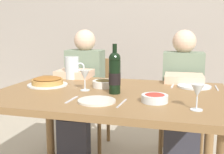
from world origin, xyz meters
name	(u,v)px	position (x,y,z in m)	size (l,w,h in m)	color
back_wall	(151,10)	(0.00, 1.97, 1.40)	(8.00, 0.10, 2.80)	#A3998E
dining_table	(109,106)	(0.00, 0.00, 0.67)	(1.50, 1.00, 0.76)	olive
wine_bottle	(115,73)	(0.04, -0.03, 0.89)	(0.08, 0.08, 0.32)	black
water_pitcher	(72,69)	(-0.43, 0.39, 0.84)	(0.17, 0.11, 0.18)	silver
baked_tart	(48,82)	(-0.49, 0.08, 0.79)	(0.29, 0.29, 0.06)	silver
salad_bowl	(155,98)	(0.32, -0.18, 0.79)	(0.15, 0.15, 0.05)	silver
olive_bowl	(104,83)	(-0.08, 0.14, 0.79)	(0.17, 0.17, 0.06)	white
wine_glass_left_diner	(85,76)	(-0.17, 0.00, 0.86)	(0.06, 0.06, 0.14)	silver
wine_glass_right_diner	(197,92)	(0.54, -0.28, 0.86)	(0.07, 0.07, 0.13)	silver
dinner_plate_left_setting	(96,101)	(0.00, -0.26, 0.77)	(0.22, 0.22, 0.01)	silver
dinner_plate_right_setting	(194,86)	(0.54, 0.31, 0.77)	(0.23, 0.23, 0.01)	silver
fork_left_setting	(72,100)	(-0.15, -0.26, 0.76)	(0.16, 0.01, 0.01)	silver
knife_left_setting	(122,103)	(0.15, -0.26, 0.76)	(0.18, 0.01, 0.01)	silver
knife_right_setting	(217,88)	(0.69, 0.31, 0.76)	(0.18, 0.01, 0.01)	silver
spoon_right_setting	(173,86)	(0.39, 0.31, 0.76)	(0.16, 0.01, 0.01)	silver
chair_left	(90,96)	(-0.45, 0.87, 0.50)	(0.41, 0.41, 0.87)	olive
diner_left	(82,89)	(-0.45, 0.63, 0.62)	(0.35, 0.51, 1.16)	gray
chair_right	(181,102)	(0.45, 0.88, 0.50)	(0.42, 0.42, 0.87)	olive
diner_right	(182,95)	(0.46, 0.64, 0.62)	(0.35, 0.52, 1.16)	gray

